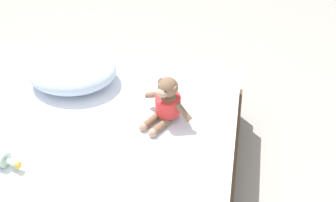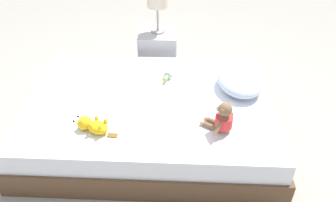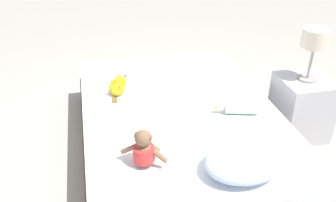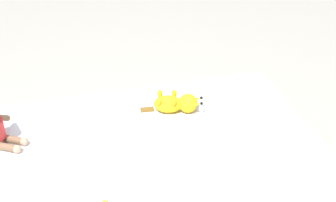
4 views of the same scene
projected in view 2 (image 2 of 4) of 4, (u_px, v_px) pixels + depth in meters
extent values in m
plane|color=#9E998E|center=(152.00, 134.00, 2.89)|extent=(16.00, 16.00, 0.00)
cube|color=brown|center=(152.00, 125.00, 2.83)|extent=(1.40, 2.00, 0.20)
cube|color=white|center=(151.00, 107.00, 2.72)|extent=(1.36, 1.94, 0.17)
ellipsoid|color=silver|center=(240.00, 81.00, 2.74)|extent=(0.50, 0.42, 0.15)
ellipsoid|color=brown|center=(224.00, 122.00, 2.32)|extent=(0.15, 0.14, 0.15)
cylinder|color=red|center=(224.00, 122.00, 2.32)|extent=(0.17, 0.17, 0.09)
sphere|color=brown|center=(225.00, 109.00, 2.25)|extent=(0.10, 0.10, 0.10)
ellipsoid|color=tan|center=(220.00, 108.00, 2.28)|extent=(0.08, 0.07, 0.04)
sphere|color=black|center=(219.00, 108.00, 2.25)|extent=(0.01, 0.01, 0.01)
sphere|color=black|center=(221.00, 105.00, 2.28)|extent=(0.01, 0.01, 0.01)
cylinder|color=brown|center=(222.00, 111.00, 2.22)|extent=(0.02, 0.03, 0.03)
cylinder|color=brown|center=(228.00, 105.00, 2.28)|extent=(0.02, 0.03, 0.03)
cylinder|color=brown|center=(217.00, 129.00, 2.25)|extent=(0.10, 0.07, 0.08)
cylinder|color=brown|center=(230.00, 114.00, 2.38)|extent=(0.10, 0.07, 0.08)
cylinder|color=brown|center=(209.00, 126.00, 2.38)|extent=(0.08, 0.10, 0.04)
cylinder|color=brown|center=(213.00, 121.00, 2.42)|extent=(0.08, 0.10, 0.04)
sphere|color=tan|center=(203.00, 123.00, 2.40)|extent=(0.04, 0.04, 0.04)
sphere|color=tan|center=(207.00, 119.00, 2.44)|extent=(0.04, 0.04, 0.04)
ellipsoid|color=yellow|center=(98.00, 127.00, 2.33)|extent=(0.15, 0.18, 0.08)
sphere|color=yellow|center=(85.00, 123.00, 2.35)|extent=(0.10, 0.10, 0.10)
cone|color=yellow|center=(77.00, 123.00, 2.34)|extent=(0.05, 0.07, 0.05)
sphere|color=black|center=(74.00, 121.00, 2.34)|extent=(0.02, 0.02, 0.02)
cone|color=yellow|center=(82.00, 118.00, 2.38)|extent=(0.05, 0.07, 0.05)
sphere|color=black|center=(78.00, 117.00, 2.38)|extent=(0.02, 0.02, 0.02)
sphere|color=red|center=(82.00, 123.00, 2.31)|extent=(0.02, 0.02, 0.02)
sphere|color=red|center=(87.00, 118.00, 2.36)|extent=(0.02, 0.02, 0.02)
ellipsoid|color=yellow|center=(90.00, 126.00, 2.28)|extent=(0.04, 0.04, 0.05)
ellipsoid|color=yellow|center=(96.00, 119.00, 2.34)|extent=(0.04, 0.04, 0.05)
ellipsoid|color=yellow|center=(100.00, 128.00, 2.26)|extent=(0.04, 0.04, 0.05)
ellipsoid|color=yellow|center=(106.00, 121.00, 2.32)|extent=(0.04, 0.04, 0.05)
cube|color=brown|center=(112.00, 135.00, 2.32)|extent=(0.05, 0.07, 0.01)
cylinder|color=#B2D1B7|center=(171.00, 69.00, 2.96)|extent=(0.24, 0.13, 0.07)
cylinder|color=#B2D1B7|center=(166.00, 78.00, 2.85)|extent=(0.06, 0.04, 0.03)
cylinder|color=gold|center=(165.00, 80.00, 2.83)|extent=(0.02, 0.04, 0.03)
cube|color=#B2B2B7|center=(158.00, 54.00, 3.53)|extent=(0.38, 0.38, 0.49)
cylinder|color=gray|center=(158.00, 31.00, 3.38)|extent=(0.14, 0.14, 0.01)
cylinder|color=gray|center=(158.00, 19.00, 3.30)|extent=(0.02, 0.02, 0.25)
cylinder|color=beige|center=(157.00, 0.00, 3.19)|extent=(0.19, 0.19, 0.13)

